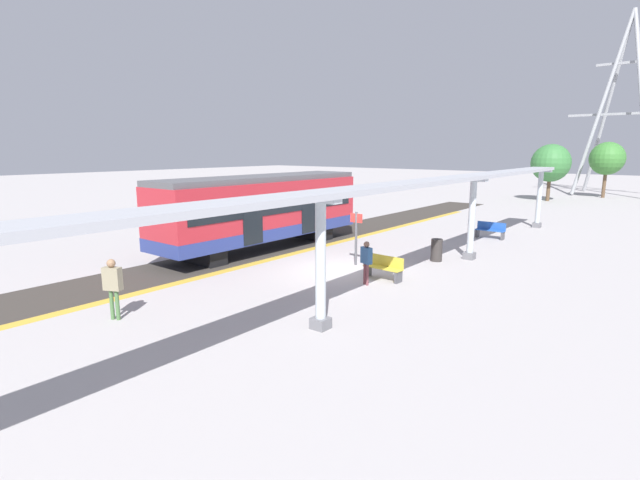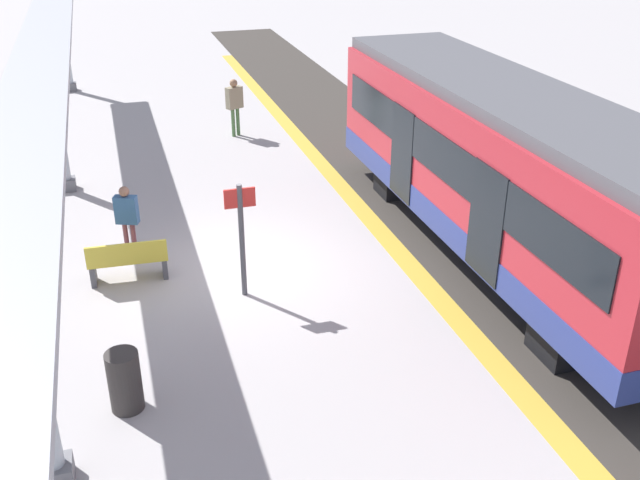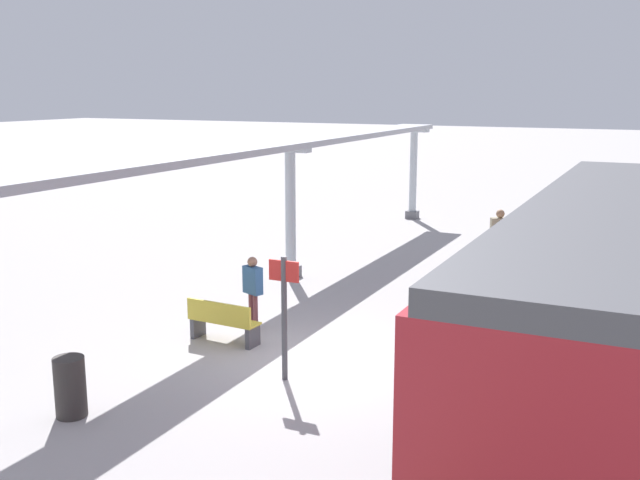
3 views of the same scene
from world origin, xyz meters
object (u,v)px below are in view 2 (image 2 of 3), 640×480
Objects in this scene: canopy_pillar_second at (56,122)px; passenger_waiting_near_edge at (234,101)px; passenger_by_the_benches at (127,214)px; canopy_pillar_nearest at (63,42)px; platform_info_sign at (241,230)px; train_near_carriage at (500,171)px; trash_bin at (125,381)px; bench_near_end at (128,261)px; canopy_pillar_third at (33,369)px.

canopy_pillar_second is 5.81m from passenger_waiting_near_edge.
canopy_pillar_nearest is at bearing -84.71° from passenger_by_the_benches.
passenger_waiting_near_edge is (-1.64, -9.42, -0.24)m from platform_info_sign.
platform_info_sign is at bearing 80.10° from passenger_waiting_near_edge.
passenger_waiting_near_edge is at bearing -99.90° from platform_info_sign.
passenger_by_the_benches is (3.56, 7.27, -0.11)m from passenger_waiting_near_edge.
train_near_carriage is 3.21× the size of canopy_pillar_nearest.
trash_bin is 0.55× the size of passenger_waiting_near_edge.
canopy_pillar_second is at bearing -36.15° from train_near_carriage.
train_near_carriage is at bearing 143.85° from canopy_pillar_second.
passenger_by_the_benches is (-0.37, -4.87, 0.50)m from trash_bin.
trash_bin is at bearing 50.00° from platform_info_sign.
train_near_carriage reaches higher than trash_bin.
train_near_carriage is at bearing 117.42° from canopy_pillar_nearest.
bench_near_end is at bearing -29.16° from platform_info_sign.
canopy_pillar_third is 3.66× the size of trash_bin.
bench_near_end is at bearing 94.57° from canopy_pillar_nearest.
train_near_carriage is 9.96m from passenger_waiting_near_edge.
canopy_pillar_third is at bearing 50.64° from platform_info_sign.
canopy_pillar_third is at bearing 90.00° from canopy_pillar_nearest.
passenger_waiting_near_edge is at bearing -116.11° from passenger_by_the_benches.
platform_info_sign reaches higher than trash_bin.
trash_bin is (-0.96, 9.07, -1.29)m from canopy_pillar_second.
trash_bin is 0.43× the size of platform_info_sign.
platform_info_sign reaches higher than bench_near_end.
canopy_pillar_nearest reaches higher than bench_near_end.
canopy_pillar_nearest is at bearing -87.13° from trash_bin.
passenger_by_the_benches reaches higher than trash_bin.
canopy_pillar_nearest is at bearing -85.43° from bench_near_end.
bench_near_end is (-1.23, 5.22, -1.32)m from canopy_pillar_second.
canopy_pillar_nearest is at bearing -62.58° from train_near_carriage.
train_near_carriage is at bearing 164.40° from passenger_by_the_benches.
passenger_waiting_near_edge reaches higher than trash_bin.
passenger_waiting_near_edge is (-4.89, 7.07, -0.68)m from canopy_pillar_nearest.
canopy_pillar_second is 9.21m from trash_bin.
train_near_carriage is 7.18× the size of passenger_by_the_benches.
trash_bin is 3.65m from platform_info_sign.
platform_info_sign is 9.57m from passenger_waiting_near_edge.
passenger_by_the_benches is (-1.33, 14.34, -0.79)m from canopy_pillar_nearest.
canopy_pillar_second is 10.30m from canopy_pillar_third.
trash_bin reaches higher than bench_near_end.
train_near_carriage is 7.47m from passenger_by_the_benches.
canopy_pillar_third is at bearing 76.42° from bench_near_end.
passenger_waiting_near_edge is at bearing -147.86° from canopy_pillar_second.
train_near_carriage is at bearing -159.04° from trash_bin.
bench_near_end is 0.98× the size of passenger_by_the_benches.
bench_near_end is at bearing 66.19° from passenger_waiting_near_edge.
passenger_by_the_benches is (-1.33, -6.11, -0.79)m from canopy_pillar_third.
canopy_pillar_nearest is 15.47m from bench_near_end.
canopy_pillar_second reaches higher than passenger_by_the_benches.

